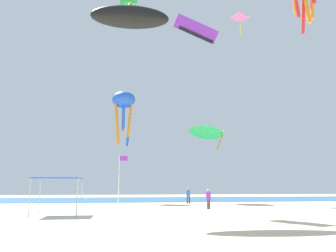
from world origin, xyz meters
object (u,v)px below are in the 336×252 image
at_px(person_leftmost, 208,197).
at_px(kite_delta_green, 207,130).
at_px(kite_parafoil_purple, 196,29).
at_px(kite_inflatable_black, 130,17).
at_px(kite_octopus_blue, 124,102).
at_px(banner_flag, 120,178).
at_px(person_near_tent, 188,194).
at_px(canopy_tent, 58,180).
at_px(kite_diamond_pink, 240,18).

distance_m(person_leftmost, kite_delta_green, 14.02).
xyz_separation_m(kite_parafoil_purple, kite_delta_green, (-0.34, -6.01, -15.56)).
bearing_deg(kite_inflatable_black, kite_octopus_blue, -88.52).
xyz_separation_m(kite_parafoil_purple, kite_inflatable_black, (-10.05, -21.54, -10.06)).
height_order(banner_flag, kite_inflatable_black, kite_inflatable_black).
distance_m(kite_octopus_blue, kite_inflatable_black, 18.89).
bearing_deg(person_near_tent, kite_inflatable_black, 34.79).
distance_m(canopy_tent, person_near_tent, 17.10).
bearing_deg(kite_diamond_pink, kite_delta_green, 28.01).
height_order(person_near_tent, kite_delta_green, kite_delta_green).
relative_size(canopy_tent, kite_parafoil_purple, 0.42).
bearing_deg(person_leftmost, kite_parafoil_purple, -146.85).
relative_size(person_near_tent, person_leftmost, 1.03).
height_order(person_near_tent, person_leftmost, person_near_tent).
height_order(person_leftmost, banner_flag, banner_flag).
relative_size(canopy_tent, kite_diamond_pink, 1.21).
xyz_separation_m(banner_flag, kite_octopus_blue, (0.44, 17.74, 9.77)).
bearing_deg(person_near_tent, kite_delta_green, -162.27).
distance_m(person_near_tent, kite_parafoil_purple, 24.79).
height_order(person_leftmost, kite_diamond_pink, kite_diamond_pink).
relative_size(canopy_tent, person_leftmost, 1.78).
xyz_separation_m(person_near_tent, banner_flag, (-7.26, -11.60, 1.37)).
height_order(kite_inflatable_black, kite_diamond_pink, kite_diamond_pink).
height_order(banner_flag, kite_diamond_pink, kite_diamond_pink).
bearing_deg(kite_octopus_blue, person_near_tent, 46.95).
bearing_deg(canopy_tent, banner_flag, 18.86).
relative_size(person_near_tent, kite_delta_green, 0.28).
bearing_deg(person_leftmost, kite_inflatable_black, -14.57).
bearing_deg(banner_flag, person_near_tent, 57.96).
bearing_deg(person_leftmost, kite_delta_green, -150.80).
bearing_deg(banner_flag, kite_delta_green, 54.91).
bearing_deg(banner_flag, kite_octopus_blue, 88.57).
height_order(kite_octopus_blue, kite_inflatable_black, kite_inflatable_black).
distance_m(person_leftmost, kite_inflatable_black, 15.04).
bearing_deg(kite_diamond_pink, canopy_tent, 106.63).
bearing_deg(kite_octopus_blue, kite_delta_green, 70.32).
bearing_deg(kite_delta_green, kite_parafoil_purple, -50.10).
height_order(kite_parafoil_purple, kite_delta_green, kite_parafoil_purple).
bearing_deg(person_leftmost, kite_diamond_pink, -173.67).
xyz_separation_m(kite_delta_green, kite_diamond_pink, (3.42, -3.15, 12.77)).
relative_size(kite_octopus_blue, kite_parafoil_purple, 1.03).
distance_m(kite_octopus_blue, kite_diamond_pink, 17.16).
height_order(canopy_tent, kite_delta_green, kite_delta_green).
distance_m(person_leftmost, kite_diamond_pink, 22.77).
bearing_deg(canopy_tent, kite_inflatable_black, 3.33).
bearing_deg(kite_octopus_blue, banner_flag, -2.44).
bearing_deg(kite_inflatable_black, banner_flag, -66.20).
height_order(kite_octopus_blue, kite_diamond_pink, kite_diamond_pink).
height_order(canopy_tent, kite_inflatable_black, kite_inflatable_black).
bearing_deg(person_leftmost, banner_flag, -23.18).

